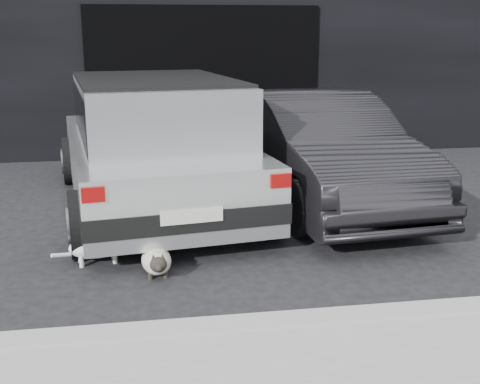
{
  "coord_description": "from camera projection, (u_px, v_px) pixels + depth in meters",
  "views": [
    {
      "loc": [
        -0.08,
        -6.54,
        2.17
      ],
      "look_at": [
        0.85,
        -0.84,
        0.62
      ],
      "focal_mm": 45.0,
      "sensor_mm": 36.0,
      "label": 1
    }
  ],
  "objects": [
    {
      "name": "curb",
      "position": [
        298.0,
        325.0,
        4.47
      ],
      "size": [
        18.0,
        0.25,
        0.12
      ],
      "primitive_type": "cube",
      "color": "gray",
      "rests_on": "ground"
    },
    {
      "name": "cat_white",
      "position": [
        101.0,
        245.0,
        5.79
      ],
      "size": [
        0.78,
        0.35,
        0.37
      ],
      "rotation": [
        0.0,
        0.0,
        -1.4
      ],
      "color": "white",
      "rests_on": "ground"
    },
    {
      "name": "garage_opening",
      "position": [
        204.0,
        83.0,
        10.43
      ],
      "size": [
        4.0,
        0.1,
        2.6
      ],
      "primitive_type": "cube",
      "color": "black",
      "rests_on": "ground"
    },
    {
      "name": "ground",
      "position": [
        154.0,
        229.0,
        6.81
      ],
      "size": [
        80.0,
        80.0,
        0.0
      ],
      "primitive_type": "plane",
      "color": "black",
      "rests_on": "ground"
    },
    {
      "name": "cat_siamese",
      "position": [
        157.0,
        261.0,
        5.53
      ],
      "size": [
        0.3,
        0.82,
        0.28
      ],
      "rotation": [
        0.0,
        0.0,
        3.19
      ],
      "color": "beige",
      "rests_on": "ground"
    },
    {
      "name": "building_facade",
      "position": [
        193.0,
        14.0,
        12.04
      ],
      "size": [
        34.0,
        4.0,
        5.0
      ],
      "primitive_type": "cube",
      "color": "black",
      "rests_on": "ground"
    },
    {
      "name": "silver_hatchback",
      "position": [
        154.0,
        138.0,
        7.4
      ],
      "size": [
        2.68,
        4.69,
        1.64
      ],
      "rotation": [
        0.0,
        0.0,
        0.14
      ],
      "color": "silver",
      "rests_on": "ground"
    },
    {
      "name": "second_car",
      "position": [
        318.0,
        149.0,
        7.71
      ],
      "size": [
        1.87,
        4.44,
        1.42
      ],
      "primitive_type": "imported",
      "rotation": [
        0.0,
        0.0,
        0.09
      ],
      "color": "black",
      "rests_on": "ground"
    }
  ]
}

